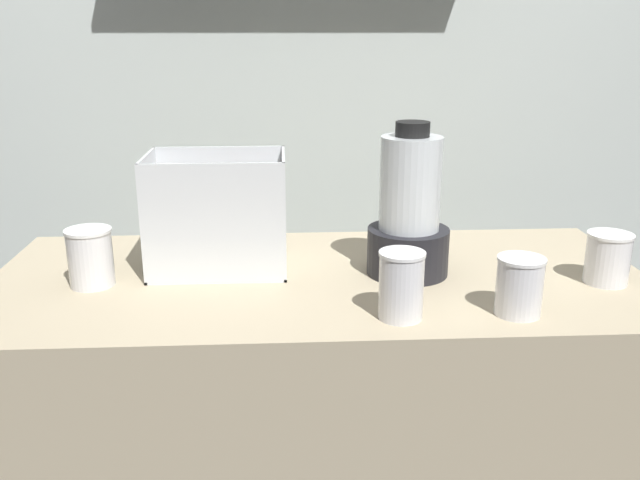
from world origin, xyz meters
The scene contains 8 objects.
counter centered at (0.00, 0.00, 0.45)m, with size 1.40×0.64×0.90m, color tan.
back_wall_unit centered at (0.00, 0.77, 1.27)m, with size 2.60×0.24×2.50m.
carrot_display_bin centered at (-0.21, 0.06, 0.98)m, with size 0.29×0.20×0.25m.
blender_pitcher centered at (0.19, 0.01, 1.03)m, with size 0.17×0.17×0.33m.
juice_cup_pomegranate_far_left centered at (-0.47, -0.03, 0.95)m, with size 0.09×0.09×0.12m.
juice_cup_beet_left centered at (0.13, -0.23, 0.96)m, with size 0.08×0.08×0.13m.
juice_cup_beet_middle centered at (0.35, -0.22, 0.95)m, with size 0.09×0.09×0.11m.
juice_cup_orange_right centered at (0.59, -0.07, 0.95)m, with size 0.09×0.09×0.11m.
Camera 1 is at (-0.08, -1.36, 1.41)m, focal length 38.09 mm.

